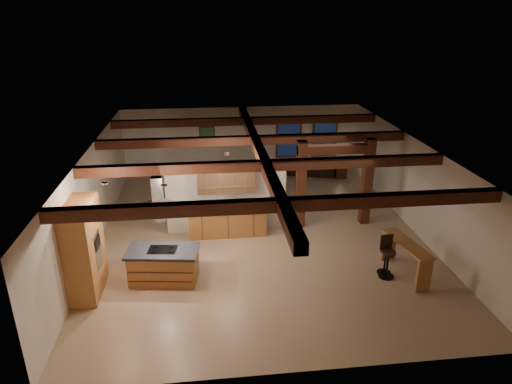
% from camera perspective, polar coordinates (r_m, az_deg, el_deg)
% --- Properties ---
extents(ground, '(12.00, 12.00, 0.00)m').
position_cam_1_polar(ground, '(14.63, 0.42, -5.32)').
color(ground, tan).
rests_on(ground, ground).
extents(room_walls, '(12.00, 12.00, 12.00)m').
position_cam_1_polar(room_walls, '(13.91, 0.44, 1.22)').
color(room_walls, beige).
rests_on(room_walls, ground).
extents(ceiling_beams, '(10.00, 12.00, 0.28)m').
position_cam_1_polar(ceiling_beams, '(13.59, 0.45, 5.09)').
color(ceiling_beams, '#3F160F').
rests_on(ceiling_beams, room_walls).
extents(timber_posts, '(2.50, 0.30, 2.90)m').
position_cam_1_polar(timber_posts, '(14.87, 9.82, 2.21)').
color(timber_posts, '#3F160F').
rests_on(timber_posts, ground).
extents(partition_wall, '(3.80, 0.18, 2.20)m').
position_cam_1_polar(partition_wall, '(14.54, -3.72, -0.76)').
color(partition_wall, beige).
rests_on(partition_wall, ground).
extents(pantry_cabinet, '(0.67, 1.60, 2.40)m').
position_cam_1_polar(pantry_cabinet, '(12.08, -20.64, -6.68)').
color(pantry_cabinet, '#AE7138').
rests_on(pantry_cabinet, ground).
extents(back_counter, '(2.50, 0.66, 0.94)m').
position_cam_1_polar(back_counter, '(14.44, -3.58, -3.64)').
color(back_counter, '#AE7138').
rests_on(back_counter, ground).
extents(upper_display_cabinet, '(1.80, 0.36, 0.95)m').
position_cam_1_polar(upper_display_cabinet, '(14.09, -3.75, 1.76)').
color(upper_display_cabinet, '#AE7138').
rests_on(upper_display_cabinet, partition_wall).
extents(range_hood, '(1.10, 1.10, 1.40)m').
position_cam_1_polar(range_hood, '(11.74, -11.94, -3.31)').
color(range_hood, silver).
rests_on(range_hood, room_walls).
extents(back_windows, '(2.70, 0.07, 1.70)m').
position_cam_1_polar(back_windows, '(20.04, 6.36, 6.74)').
color(back_windows, '#3F160F').
rests_on(back_windows, room_walls).
extents(framed_art, '(0.65, 0.05, 0.85)m').
position_cam_1_polar(framed_art, '(19.50, -6.13, 6.93)').
color(framed_art, '#3F160F').
rests_on(framed_art, room_walls).
extents(recessed_cans, '(3.16, 2.46, 0.03)m').
position_cam_1_polar(recessed_cans, '(11.66, -10.82, 2.37)').
color(recessed_cans, silver).
rests_on(recessed_cans, room_walls).
extents(kitchen_island, '(1.95, 1.22, 0.91)m').
position_cam_1_polar(kitchen_island, '(12.36, -11.46, -8.87)').
color(kitchen_island, '#AE7138').
rests_on(kitchen_island, ground).
extents(dining_table, '(2.23, 1.65, 0.70)m').
position_cam_1_polar(dining_table, '(17.56, -1.16, 0.73)').
color(dining_table, '#402110').
rests_on(dining_table, ground).
extents(sofa, '(2.35, 1.48, 0.64)m').
position_cam_1_polar(sofa, '(19.98, 6.64, 3.15)').
color(sofa, black).
rests_on(sofa, ground).
extents(microwave, '(0.44, 0.35, 0.22)m').
position_cam_1_polar(microwave, '(14.22, -2.62, -1.51)').
color(microwave, '#BBBABF').
rests_on(microwave, back_counter).
extents(bar_counter, '(0.76, 1.88, 0.96)m').
position_cam_1_polar(bar_counter, '(12.89, 18.24, -7.27)').
color(bar_counter, '#AE7138').
rests_on(bar_counter, ground).
extents(side_table, '(0.45, 0.45, 0.54)m').
position_cam_1_polar(side_table, '(19.75, 10.52, 2.54)').
color(side_table, '#3F160F').
rests_on(side_table, ground).
extents(table_lamp, '(0.28, 0.28, 0.33)m').
position_cam_1_polar(table_lamp, '(19.60, 10.62, 3.93)').
color(table_lamp, black).
rests_on(table_lamp, side_table).
extents(bar_stool_a, '(0.41, 0.42, 1.18)m').
position_cam_1_polar(bar_stool_a, '(12.68, 16.10, -7.75)').
color(bar_stool_a, black).
rests_on(bar_stool_a, ground).
extents(bar_stool_b, '(0.38, 0.39, 1.07)m').
position_cam_1_polar(bar_stool_b, '(12.87, 15.87, -7.55)').
color(bar_stool_b, black).
rests_on(bar_stool_b, ground).
extents(dining_chairs, '(2.09, 2.09, 1.06)m').
position_cam_1_polar(dining_chairs, '(17.50, -1.16, 1.30)').
color(dining_chairs, '#3F160F').
rests_on(dining_chairs, ground).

